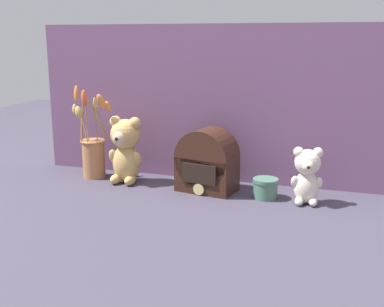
# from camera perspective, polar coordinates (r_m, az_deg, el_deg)

# --- Properties ---
(ground_plane) EXTENTS (4.00, 4.00, 0.00)m
(ground_plane) POSITION_cam_1_polar(r_m,az_deg,el_deg) (1.67, -0.21, -4.48)
(ground_plane) COLOR #3D3847
(backdrop_wall) EXTENTS (1.29, 0.02, 0.57)m
(backdrop_wall) POSITION_cam_1_polar(r_m,az_deg,el_deg) (1.76, 1.47, 5.92)
(backdrop_wall) COLOR #704C70
(backdrop_wall) RESTS_ON ground
(teddy_bear_large) EXTENTS (0.13, 0.12, 0.24)m
(teddy_bear_large) POSITION_cam_1_polar(r_m,az_deg,el_deg) (1.75, -7.89, 0.58)
(teddy_bear_large) COLOR tan
(teddy_bear_large) RESTS_ON ground
(teddy_bear_medium) EXTENTS (0.10, 0.09, 0.18)m
(teddy_bear_medium) POSITION_cam_1_polar(r_m,az_deg,el_deg) (1.56, 13.47, -2.45)
(teddy_bear_medium) COLOR beige
(teddy_bear_medium) RESTS_ON ground
(flower_vase) EXTENTS (0.17, 0.12, 0.35)m
(flower_vase) POSITION_cam_1_polar(r_m,az_deg,el_deg) (1.84, -11.64, 0.35)
(flower_vase) COLOR #AD7047
(flower_vase) RESTS_ON ground
(vintage_radio) EXTENTS (0.21, 0.15, 0.22)m
(vintage_radio) POSITION_cam_1_polar(r_m,az_deg,el_deg) (1.65, 1.80, -1.17)
(vintage_radio) COLOR #381E14
(vintage_radio) RESTS_ON ground
(decorative_tin_tall) EXTENTS (0.08, 0.08, 0.07)m
(decorative_tin_tall) POSITION_cam_1_polar(r_m,az_deg,el_deg) (1.61, 8.69, -4.08)
(decorative_tin_tall) COLOR #47705B
(decorative_tin_tall) RESTS_ON ground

